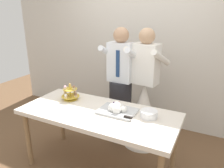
# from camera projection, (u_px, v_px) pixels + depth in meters

# --- Properties ---
(ground_plane) EXTENTS (8.00, 8.00, 0.00)m
(ground_plane) POSITION_uv_depth(u_px,v_px,m) (100.00, 168.00, 2.73)
(ground_plane) COLOR brown
(rear_wall) EXTENTS (5.20, 0.10, 2.90)m
(rear_wall) POSITION_uv_depth(u_px,v_px,m) (144.00, 37.00, 3.51)
(rear_wall) COLOR beige
(rear_wall) RESTS_ON ground_plane
(dessert_table) EXTENTS (1.80, 0.80, 0.78)m
(dessert_table) POSITION_uv_depth(u_px,v_px,m) (98.00, 117.00, 2.50)
(dessert_table) COLOR silver
(dessert_table) RESTS_ON ground_plane
(cupcake_stand) EXTENTS (0.23, 0.23, 0.21)m
(cupcake_stand) POSITION_uv_depth(u_px,v_px,m) (70.00, 94.00, 2.79)
(cupcake_stand) COLOR gold
(cupcake_stand) RESTS_ON dessert_table
(main_cake_tray) EXTENTS (0.44, 0.31, 0.12)m
(main_cake_tray) POSITION_uv_depth(u_px,v_px,m) (117.00, 109.00, 2.44)
(main_cake_tray) COLOR silver
(main_cake_tray) RESTS_ON dessert_table
(plate_stack) EXTENTS (0.19, 0.19, 0.08)m
(plate_stack) POSITION_uv_depth(u_px,v_px,m) (149.00, 114.00, 2.33)
(plate_stack) COLOR white
(plate_stack) RESTS_ON dessert_table
(person_groom) EXTENTS (0.47, 0.50, 1.66)m
(person_groom) POSITION_uv_depth(u_px,v_px,m) (120.00, 92.00, 3.12)
(person_groom) COLOR #232328
(person_groom) RESTS_ON ground_plane
(person_bride) EXTENTS (0.56, 0.56, 1.66)m
(person_bride) POSITION_uv_depth(u_px,v_px,m) (143.00, 106.00, 3.07)
(person_bride) COLOR white
(person_bride) RESTS_ON ground_plane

